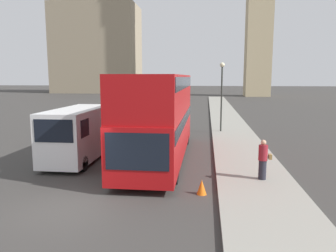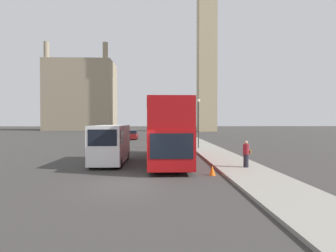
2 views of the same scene
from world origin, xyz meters
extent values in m
plane|color=#383533|center=(0.00, 0.00, 0.00)|extent=(300.00, 300.00, 0.00)
cube|color=gray|center=(6.57, 0.00, 0.07)|extent=(3.14, 120.00, 0.15)
cube|color=tan|center=(15.62, 65.42, 21.91)|extent=(5.31, 5.31, 43.82)
cube|color=gray|center=(-25.44, 79.31, 11.72)|extent=(22.13, 13.98, 23.44)
cylinder|color=gray|center=(-34.84, 73.37, 26.01)|extent=(1.68, 1.68, 5.16)
cylinder|color=gray|center=(-16.03, 73.37, 26.01)|extent=(1.68, 1.68, 5.16)
cube|color=#A80F11|center=(2.15, 6.82, 1.40)|extent=(2.59, 11.25, 2.23)
cube|color=#A80F11|center=(2.15, 6.82, 3.44)|extent=(2.59, 11.03, 1.84)
cube|color=black|center=(2.15, 6.82, 2.09)|extent=(2.63, 10.80, 0.55)
cube|color=black|center=(2.15, 6.82, 3.98)|extent=(2.63, 10.58, 0.55)
cube|color=black|center=(2.15, 1.18, 1.67)|extent=(2.28, 0.03, 1.34)
cylinder|color=black|center=(1.22, 2.89, 0.52)|extent=(0.73, 1.04, 1.04)
cylinder|color=black|center=(3.08, 2.89, 0.52)|extent=(0.73, 1.04, 1.04)
cylinder|color=black|center=(1.22, 10.76, 0.52)|extent=(0.73, 1.04, 1.04)
cylinder|color=black|center=(3.08, 10.76, 0.52)|extent=(0.73, 1.04, 1.04)
cube|color=white|center=(-1.90, 6.00, 1.44)|extent=(2.04, 5.45, 2.48)
cube|color=black|center=(-1.90, 3.26, 1.98)|extent=(1.73, 0.02, 0.99)
cube|color=black|center=(-1.90, 4.23, 1.98)|extent=(2.07, 0.98, 0.79)
cylinder|color=black|center=(-2.67, 4.15, 0.36)|extent=(0.51, 0.72, 0.72)
cylinder|color=black|center=(-1.14, 4.15, 0.36)|extent=(0.51, 0.72, 0.72)
cylinder|color=black|center=(-2.67, 7.85, 0.36)|extent=(0.51, 0.72, 0.72)
cylinder|color=black|center=(-1.14, 7.85, 0.36)|extent=(0.51, 0.72, 0.72)
cylinder|color=#23232D|center=(6.83, 3.40, 0.54)|extent=(0.31, 0.31, 0.79)
cylinder|color=maroon|center=(6.83, 3.40, 1.25)|extent=(0.36, 0.36, 0.62)
sphere|color=tan|center=(6.83, 3.40, 1.67)|extent=(0.21, 0.21, 0.21)
cube|color=olive|center=(7.11, 3.40, 1.09)|extent=(0.12, 0.24, 0.20)
cylinder|color=#2D332D|center=(5.67, 15.28, 2.56)|extent=(0.12, 0.12, 4.82)
sphere|color=beige|center=(5.67, 15.28, 5.15)|extent=(0.36, 0.36, 0.36)
cube|color=maroon|center=(-3.08, 31.20, 0.54)|extent=(1.84, 4.24, 0.78)
cube|color=black|center=(-3.08, 31.31, 1.22)|extent=(1.65, 2.03, 0.56)
cylinder|color=black|center=(-3.80, 29.84, 0.31)|extent=(0.40, 0.62, 0.62)
cylinder|color=black|center=(-2.37, 29.84, 0.31)|extent=(0.40, 0.62, 0.62)
cylinder|color=black|center=(-3.80, 32.56, 0.31)|extent=(0.40, 0.62, 0.62)
cylinder|color=black|center=(-2.37, 32.56, 0.31)|extent=(0.40, 0.62, 0.62)
cone|color=orange|center=(4.41, 1.78, 0.28)|extent=(0.36, 0.36, 0.55)
camera|label=1|loc=(4.52, -9.76, 4.26)|focal=35.00mm
camera|label=2|loc=(1.51, -12.46, 2.96)|focal=28.00mm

